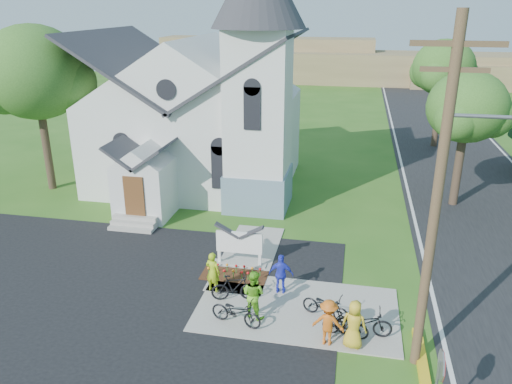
% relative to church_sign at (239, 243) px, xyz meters
% --- Properties ---
extents(ground, '(120.00, 120.00, 0.00)m').
position_rel_church_sign_xyz_m(ground, '(1.20, -3.20, -1.03)').
color(ground, '#2F601B').
rests_on(ground, ground).
extents(parking_lot, '(20.00, 16.00, 0.02)m').
position_rel_church_sign_xyz_m(parking_lot, '(-5.80, -5.20, -1.02)').
color(parking_lot, black).
rests_on(parking_lot, ground).
extents(road, '(8.00, 90.00, 0.02)m').
position_rel_church_sign_xyz_m(road, '(11.20, 11.80, -1.02)').
color(road, black).
rests_on(road, ground).
extents(sidewalk, '(7.00, 4.00, 0.05)m').
position_rel_church_sign_xyz_m(sidewalk, '(2.70, -2.70, -1.00)').
color(sidewalk, gray).
rests_on(sidewalk, ground).
extents(church, '(12.35, 12.00, 13.00)m').
position_rel_church_sign_xyz_m(church, '(-4.28, 9.28, 4.22)').
color(church, silver).
rests_on(church, ground).
extents(church_sign, '(2.20, 0.40, 1.70)m').
position_rel_church_sign_xyz_m(church_sign, '(0.00, 0.00, 0.00)').
color(church_sign, gray).
rests_on(church_sign, ground).
extents(flower_bed, '(2.60, 1.10, 0.07)m').
position_rel_church_sign_xyz_m(flower_bed, '(0.00, -0.90, -0.99)').
color(flower_bed, '#371D0F').
rests_on(flower_bed, ground).
extents(utility_pole, '(3.45, 0.28, 10.00)m').
position_rel_church_sign_xyz_m(utility_pole, '(6.56, -4.70, 4.38)').
color(utility_pole, '#4B3225').
rests_on(utility_pole, ground).
extents(stop_sign, '(0.11, 0.76, 2.48)m').
position_rel_church_sign_xyz_m(stop_sign, '(6.63, -7.40, 0.75)').
color(stop_sign, gray).
rests_on(stop_sign, ground).
extents(tree_lot_corner, '(5.60, 5.60, 9.15)m').
position_rel_church_sign_xyz_m(tree_lot_corner, '(-12.80, 6.80, 5.58)').
color(tree_lot_corner, '#39281F').
rests_on(tree_lot_corner, ground).
extents(tree_road_near, '(4.00, 4.00, 7.05)m').
position_rel_church_sign_xyz_m(tree_road_near, '(9.70, 8.80, 4.18)').
color(tree_road_near, '#39281F').
rests_on(tree_road_near, ground).
extents(tree_road_mid, '(4.40, 4.40, 7.80)m').
position_rel_church_sign_xyz_m(tree_road_mid, '(10.20, 20.80, 4.75)').
color(tree_road_mid, '#39281F').
rests_on(tree_road_mid, ground).
extents(distant_hills, '(61.00, 10.00, 5.60)m').
position_rel_church_sign_xyz_m(distant_hills, '(4.56, 53.13, 1.15)').
color(distant_hills, brown).
rests_on(distant_hills, ground).
extents(cyclist_0, '(0.65, 0.52, 1.58)m').
position_rel_church_sign_xyz_m(cyclist_0, '(-0.50, -2.15, -0.19)').
color(cyclist_0, '#9BBC16').
rests_on(cyclist_0, sidewalk).
extents(bike_0, '(1.91, 1.03, 0.95)m').
position_rel_church_sign_xyz_m(bike_0, '(0.82, -3.99, -0.50)').
color(bike_0, black).
rests_on(bike_0, sidewalk).
extents(cyclist_1, '(1.02, 0.92, 1.72)m').
position_rel_church_sign_xyz_m(cyclist_1, '(1.29, -3.41, -0.12)').
color(cyclist_1, '#68BD23').
rests_on(cyclist_1, sidewalk).
extents(bike_1, '(1.75, 0.87, 1.01)m').
position_rel_church_sign_xyz_m(bike_1, '(0.42, -2.59, -0.47)').
color(bike_1, black).
rests_on(bike_1, sidewalk).
extents(cyclist_2, '(0.91, 0.39, 1.54)m').
position_rel_church_sign_xyz_m(cyclist_2, '(1.98, -1.75, -0.21)').
color(cyclist_2, '#2A36D4').
rests_on(cyclist_2, sidewalk).
extents(bike_2, '(1.81, 1.15, 0.90)m').
position_rel_church_sign_xyz_m(bike_2, '(3.71, -3.02, -0.53)').
color(bike_2, black).
rests_on(bike_2, sidewalk).
extents(cyclist_3, '(1.06, 0.69, 1.54)m').
position_rel_church_sign_xyz_m(cyclist_3, '(3.86, -4.40, -0.20)').
color(cyclist_3, '#C75B16').
rests_on(cyclist_3, sidewalk).
extents(bike_3, '(1.55, 0.66, 0.90)m').
position_rel_church_sign_xyz_m(bike_3, '(4.40, -3.95, -0.53)').
color(bike_3, black).
rests_on(bike_3, sidewalk).
extents(cyclist_4, '(0.88, 0.66, 1.61)m').
position_rel_church_sign_xyz_m(cyclist_4, '(4.65, -4.40, -0.17)').
color(cyclist_4, gold).
rests_on(cyclist_4, sidewalk).
extents(bike_4, '(1.85, 0.71, 0.96)m').
position_rel_church_sign_xyz_m(bike_4, '(4.96, -3.76, -0.50)').
color(bike_4, black).
rests_on(bike_4, sidewalk).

